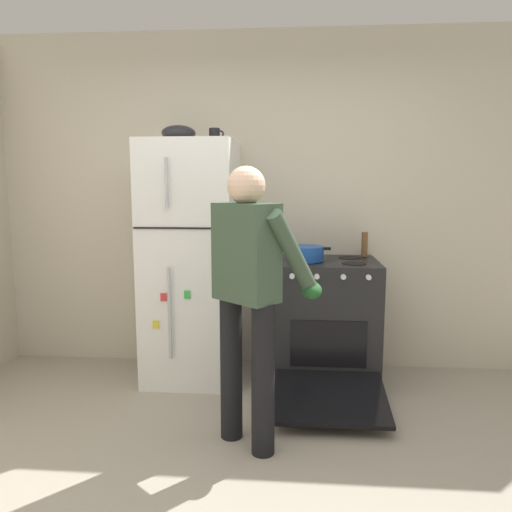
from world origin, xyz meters
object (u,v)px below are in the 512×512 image
object	(u,v)px
red_pot	(306,253)
pepper_mill	(364,244)
stove_range	(326,323)
coffee_mug	(215,135)
refrigerator	(192,262)
mixing_bowl	(179,133)
person_cook	(250,284)

from	to	relation	value
red_pot	pepper_mill	xyz separation A→B (m)	(0.46, 0.25, 0.04)
stove_range	pepper_mill	size ratio (longest dim) A/B	6.45
coffee_mug	pepper_mill	size ratio (longest dim) A/B	0.59
refrigerator	mixing_bowl	bearing A→B (deg)	179.78
pepper_mill	person_cook	bearing A→B (deg)	-123.71
person_cook	coffee_mug	world-z (taller)	coffee_mug
person_cook	mixing_bowl	bearing A→B (deg)	122.41
coffee_mug	mixing_bowl	bearing A→B (deg)	-169.22
refrigerator	person_cook	world-z (taller)	refrigerator
stove_range	person_cook	world-z (taller)	person_cook
mixing_bowl	coffee_mug	bearing A→B (deg)	10.78
stove_range	pepper_mill	xyz separation A→B (m)	(0.30, 0.22, 0.58)
refrigerator	mixing_bowl	world-z (taller)	mixing_bowl
coffee_mug	pepper_mill	world-z (taller)	coffee_mug
coffee_mug	mixing_bowl	xyz separation A→B (m)	(-0.26, -0.05, 0.01)
person_cook	coffee_mug	bearing A→B (deg)	109.27
refrigerator	red_pot	distance (m)	0.88
mixing_bowl	person_cook	bearing A→B (deg)	-57.59
stove_range	mixing_bowl	distance (m)	1.80
stove_range	person_cook	xyz separation A→B (m)	(-0.49, -0.96, 0.49)
stove_range	mixing_bowl	xyz separation A→B (m)	(-1.11, 0.02, 1.42)
pepper_mill	stove_range	bearing A→B (deg)	-143.99
pepper_mill	mixing_bowl	xyz separation A→B (m)	(-1.41, -0.20, 0.84)
stove_range	mixing_bowl	bearing A→B (deg)	179.07
refrigerator	coffee_mug	distance (m)	0.98
person_cook	red_pot	world-z (taller)	person_cook
mixing_bowl	red_pot	bearing A→B (deg)	-3.01
stove_range	red_pot	size ratio (longest dim) A/B	3.40
refrigerator	stove_range	xyz separation A→B (m)	(1.03, -0.02, -0.45)
refrigerator	stove_range	bearing A→B (deg)	-0.99
mixing_bowl	stove_range	bearing A→B (deg)	-0.93
refrigerator	red_pot	xyz separation A→B (m)	(0.87, -0.05, 0.08)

